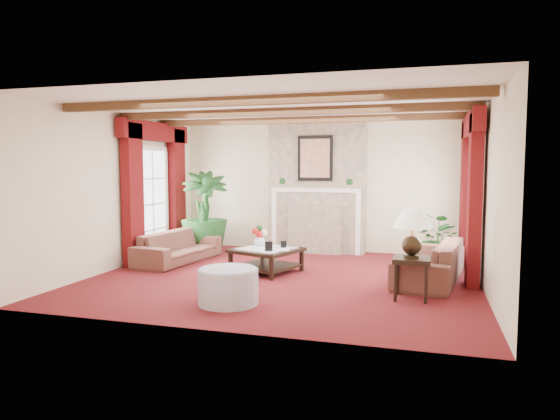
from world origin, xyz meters
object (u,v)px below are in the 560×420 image
(sofa_right, at_px, (430,255))
(potted_palm, at_px, (204,230))
(sofa_left, at_px, (178,242))
(coffee_table, at_px, (266,260))
(side_table, at_px, (411,278))
(ottoman, at_px, (228,287))

(sofa_right, relative_size, potted_palm, 1.12)
(sofa_left, relative_size, potted_palm, 1.02)
(potted_palm, height_order, coffee_table, potted_palm)
(sofa_right, bearing_deg, side_table, -2.48)
(potted_palm, distance_m, coffee_table, 2.39)
(potted_palm, relative_size, coffee_table, 1.97)
(ottoman, bearing_deg, sofa_left, 129.49)
(sofa_right, bearing_deg, potted_palm, -98.03)
(sofa_right, distance_m, side_table, 1.25)
(potted_palm, distance_m, ottoman, 4.03)
(sofa_right, xyz_separation_m, ottoman, (-2.53, -2.13, -0.18))
(sofa_right, xyz_separation_m, coffee_table, (-2.65, -0.12, -0.21))
(coffee_table, distance_m, side_table, 2.64)
(sofa_right, bearing_deg, coffee_table, -78.31)
(potted_palm, bearing_deg, side_table, -31.61)
(side_table, bearing_deg, ottoman, -158.31)
(sofa_left, relative_size, ottoman, 2.54)
(sofa_left, xyz_separation_m, potted_palm, (0.03, 1.10, 0.10))
(sofa_left, distance_m, side_table, 4.52)
(sofa_left, bearing_deg, side_table, -102.40)
(side_table, bearing_deg, potted_palm, 148.39)
(potted_palm, bearing_deg, coffee_table, -39.29)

